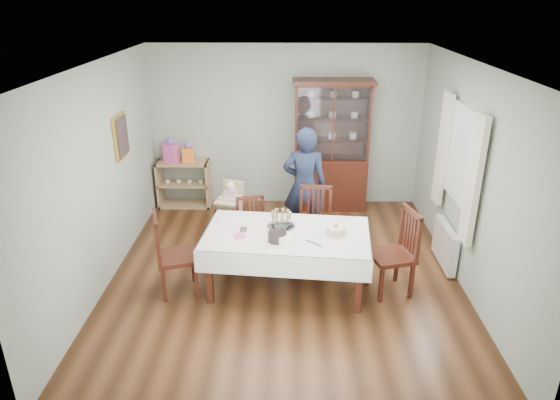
{
  "coord_description": "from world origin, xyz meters",
  "views": [
    {
      "loc": [
        0.04,
        -5.69,
        3.46
      ],
      "look_at": [
        -0.06,
        0.2,
        0.98
      ],
      "focal_mm": 32.0,
      "sensor_mm": 36.0,
      "label": 1
    }
  ],
  "objects_px": {
    "chair_end_left": "(177,269)",
    "gift_bag_orange": "(188,153)",
    "champagne_tray": "(281,222)",
    "gift_bag_pink": "(171,151)",
    "high_chair": "(232,218)",
    "chair_far_left": "(253,243)",
    "birthday_cake": "(336,231)",
    "dining_table": "(287,260)",
    "chair_far_right": "(315,240)",
    "woman": "(305,186)",
    "chair_end_right": "(391,268)",
    "sideboard": "(184,184)",
    "china_cabinet": "(331,144)"
  },
  "relations": [
    {
      "from": "chair_end_left",
      "to": "high_chair",
      "type": "height_order",
      "value": "chair_end_left"
    },
    {
      "from": "china_cabinet",
      "to": "chair_far_left",
      "type": "xyz_separation_m",
      "value": [
        -1.18,
        -1.89,
        -0.86
      ]
    },
    {
      "from": "sideboard",
      "to": "high_chair",
      "type": "height_order",
      "value": "high_chair"
    },
    {
      "from": "chair_end_left",
      "to": "high_chair",
      "type": "distance_m",
      "value": 1.49
    },
    {
      "from": "chair_end_left",
      "to": "chair_end_right",
      "type": "distance_m",
      "value": 2.63
    },
    {
      "from": "gift_bag_pink",
      "to": "woman",
      "type": "bearing_deg",
      "value": -29.67
    },
    {
      "from": "chair_far_left",
      "to": "woman",
      "type": "height_order",
      "value": "woman"
    },
    {
      "from": "sideboard",
      "to": "woman",
      "type": "xyz_separation_m",
      "value": [
        2.03,
        -1.27,
        0.47
      ]
    },
    {
      "from": "chair_end_left",
      "to": "gift_bag_orange",
      "type": "xyz_separation_m",
      "value": [
        -0.32,
        2.68,
        0.65
      ]
    },
    {
      "from": "sideboard",
      "to": "high_chair",
      "type": "relative_size",
      "value": 0.96
    },
    {
      "from": "high_chair",
      "to": "chair_far_right",
      "type": "bearing_deg",
      "value": -7.32
    },
    {
      "from": "chair_end_left",
      "to": "chair_far_right",
      "type": "bearing_deg",
      "value": -80.69
    },
    {
      "from": "dining_table",
      "to": "chair_end_left",
      "type": "bearing_deg",
      "value": -174.59
    },
    {
      "from": "china_cabinet",
      "to": "woman",
      "type": "bearing_deg",
      "value": -110.67
    },
    {
      "from": "china_cabinet",
      "to": "gift_bag_pink",
      "type": "height_order",
      "value": "china_cabinet"
    },
    {
      "from": "sideboard",
      "to": "high_chair",
      "type": "distance_m",
      "value": 1.62
    },
    {
      "from": "woman",
      "to": "chair_end_right",
      "type": "bearing_deg",
      "value": 130.97
    },
    {
      "from": "chair_far_left",
      "to": "chair_end_right",
      "type": "bearing_deg",
      "value": -37.48
    },
    {
      "from": "high_chair",
      "to": "gift_bag_pink",
      "type": "xyz_separation_m",
      "value": [
        -1.13,
        1.28,
        0.62
      ]
    },
    {
      "from": "chair_far_left",
      "to": "birthday_cake",
      "type": "relative_size",
      "value": 3.26
    },
    {
      "from": "sideboard",
      "to": "chair_end_left",
      "type": "relative_size",
      "value": 0.86
    },
    {
      "from": "birthday_cake",
      "to": "gift_bag_pink",
      "type": "height_order",
      "value": "gift_bag_pink"
    },
    {
      "from": "birthday_cake",
      "to": "sideboard",
      "type": "bearing_deg",
      "value": 132.2
    },
    {
      "from": "champagne_tray",
      "to": "gift_bag_pink",
      "type": "xyz_separation_m",
      "value": [
        -1.87,
        2.4,
        0.16
      ]
    },
    {
      "from": "chair_end_right",
      "to": "champagne_tray",
      "type": "relative_size",
      "value": 3.1
    },
    {
      "from": "china_cabinet",
      "to": "champagne_tray",
      "type": "bearing_deg",
      "value": -108.31
    },
    {
      "from": "dining_table",
      "to": "gift_bag_pink",
      "type": "distance_m",
      "value": 3.26
    },
    {
      "from": "champagne_tray",
      "to": "gift_bag_orange",
      "type": "xyz_separation_m",
      "value": [
        -1.59,
        2.4,
        0.13
      ]
    },
    {
      "from": "champagne_tray",
      "to": "china_cabinet",
      "type": "bearing_deg",
      "value": 71.69
    },
    {
      "from": "china_cabinet",
      "to": "chair_far_left",
      "type": "distance_m",
      "value": 2.39
    },
    {
      "from": "china_cabinet",
      "to": "chair_end_right",
      "type": "distance_m",
      "value": 2.79
    },
    {
      "from": "chair_end_left",
      "to": "gift_bag_orange",
      "type": "bearing_deg",
      "value": -9.6
    },
    {
      "from": "dining_table",
      "to": "chair_end_left",
      "type": "distance_m",
      "value": 1.36
    },
    {
      "from": "gift_bag_pink",
      "to": "chair_end_left",
      "type": "bearing_deg",
      "value": -77.36
    },
    {
      "from": "gift_bag_orange",
      "to": "chair_far_left",
      "type": "bearing_deg",
      "value": -57.58
    },
    {
      "from": "china_cabinet",
      "to": "gift_bag_pink",
      "type": "distance_m",
      "value": 2.67
    },
    {
      "from": "china_cabinet",
      "to": "woman",
      "type": "relative_size",
      "value": 1.26
    },
    {
      "from": "china_cabinet",
      "to": "chair_end_left",
      "type": "distance_m",
      "value": 3.48
    },
    {
      "from": "sideboard",
      "to": "chair_end_left",
      "type": "xyz_separation_m",
      "value": [
        0.43,
        -2.7,
        -0.09
      ]
    },
    {
      "from": "chair_far_right",
      "to": "gift_bag_pink",
      "type": "height_order",
      "value": "gift_bag_pink"
    },
    {
      "from": "dining_table",
      "to": "chair_end_right",
      "type": "relative_size",
      "value": 1.96
    },
    {
      "from": "chair_far_left",
      "to": "gift_bag_orange",
      "type": "distance_m",
      "value": 2.34
    },
    {
      "from": "gift_bag_pink",
      "to": "gift_bag_orange",
      "type": "xyz_separation_m",
      "value": [
        0.28,
        0.0,
        -0.03
      ]
    },
    {
      "from": "dining_table",
      "to": "gift_bag_pink",
      "type": "height_order",
      "value": "gift_bag_pink"
    },
    {
      "from": "dining_table",
      "to": "sideboard",
      "type": "relative_size",
      "value": 2.34
    },
    {
      "from": "chair_far_left",
      "to": "gift_bag_orange",
      "type": "xyz_separation_m",
      "value": [
        -1.2,
        1.89,
        0.69
      ]
    },
    {
      "from": "high_chair",
      "to": "chair_far_left",
      "type": "bearing_deg",
      "value": -41.65
    },
    {
      "from": "gift_bag_pink",
      "to": "gift_bag_orange",
      "type": "distance_m",
      "value": 0.29
    },
    {
      "from": "chair_far_right",
      "to": "champagne_tray",
      "type": "bearing_deg",
      "value": -125.24
    },
    {
      "from": "woman",
      "to": "high_chair",
      "type": "bearing_deg",
      "value": 5.43
    }
  ]
}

